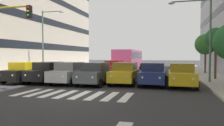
{
  "coord_description": "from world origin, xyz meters",
  "views": [
    {
      "loc": [
        -5.39,
        11.66,
        2.3
      ],
      "look_at": [
        -1.33,
        -3.82,
        1.72
      ],
      "focal_mm": 34.86,
      "sensor_mm": 36.0,
      "label": 1
    }
  ],
  "objects_px": {
    "car_2": "(125,73)",
    "car_6": "(25,72)",
    "car_5": "(48,72)",
    "street_lamp_right": "(46,36)",
    "car_0": "(181,75)",
    "street_tree_2": "(205,44)",
    "car_1": "(153,74)",
    "car_3": "(95,73)",
    "bus_behind_traffic": "(129,58)",
    "car_row2_0": "(114,68)",
    "street_tree_1": "(216,38)",
    "car_4": "(69,73)",
    "street_lamp_left": "(202,30)"
  },
  "relations": [
    {
      "from": "car_2",
      "to": "car_6",
      "type": "distance_m",
      "value": 8.54
    },
    {
      "from": "car_5",
      "to": "car_6",
      "type": "bearing_deg",
      "value": 9.48
    },
    {
      "from": "car_2",
      "to": "street_lamp_right",
      "type": "distance_m",
      "value": 12.02
    },
    {
      "from": "car_2",
      "to": "street_lamp_right",
      "type": "height_order",
      "value": "street_lamp_right"
    },
    {
      "from": "car_0",
      "to": "street_tree_2",
      "type": "xyz_separation_m",
      "value": [
        -3.39,
        -11.85,
        2.73
      ]
    },
    {
      "from": "car_1",
      "to": "car_3",
      "type": "height_order",
      "value": "same"
    },
    {
      "from": "car_3",
      "to": "bus_behind_traffic",
      "type": "distance_m",
      "value": 14.78
    },
    {
      "from": "car_1",
      "to": "car_row2_0",
      "type": "distance_m",
      "value": 8.0
    },
    {
      "from": "car_0",
      "to": "street_tree_1",
      "type": "xyz_separation_m",
      "value": [
        -3.21,
        -4.95,
        2.94
      ]
    },
    {
      "from": "car_1",
      "to": "street_lamp_right",
      "type": "bearing_deg",
      "value": -23.02
    },
    {
      "from": "car_0",
      "to": "car_6",
      "type": "height_order",
      "value": "same"
    },
    {
      "from": "car_3",
      "to": "street_tree_1",
      "type": "xyz_separation_m",
      "value": [
        -9.68,
        -5.42,
        2.94
      ]
    },
    {
      "from": "car_6",
      "to": "car_row2_0",
      "type": "distance_m",
      "value": 9.47
    },
    {
      "from": "car_2",
      "to": "street_tree_2",
      "type": "distance_m",
      "value": 14.02
    },
    {
      "from": "car_row2_0",
      "to": "street_tree_2",
      "type": "bearing_deg",
      "value": -153.39
    },
    {
      "from": "car_5",
      "to": "bus_behind_traffic",
      "type": "height_order",
      "value": "bus_behind_traffic"
    },
    {
      "from": "street_lamp_right",
      "to": "car_1",
      "type": "bearing_deg",
      "value": 156.98
    },
    {
      "from": "car_4",
      "to": "street_tree_2",
      "type": "height_order",
      "value": "street_tree_2"
    },
    {
      "from": "car_1",
      "to": "car_2",
      "type": "bearing_deg",
      "value": -2.6
    },
    {
      "from": "street_lamp_left",
      "to": "car_row2_0",
      "type": "bearing_deg",
      "value": -27.02
    },
    {
      "from": "car_4",
      "to": "car_row2_0",
      "type": "height_order",
      "value": "same"
    },
    {
      "from": "car_1",
      "to": "street_lamp_right",
      "type": "xyz_separation_m",
      "value": [
        12.43,
        -5.28,
        3.66
      ]
    },
    {
      "from": "bus_behind_traffic",
      "to": "street_lamp_left",
      "type": "distance_m",
      "value": 14.61
    },
    {
      "from": "car_2",
      "to": "car_4",
      "type": "relative_size",
      "value": 1.0
    },
    {
      "from": "street_lamp_left",
      "to": "car_3",
      "type": "bearing_deg",
      "value": 19.55
    },
    {
      "from": "car_6",
      "to": "street_lamp_right",
      "type": "bearing_deg",
      "value": -74.37
    },
    {
      "from": "car_2",
      "to": "street_lamp_left",
      "type": "xyz_separation_m",
      "value": [
        -5.97,
        -2.03,
        3.48
      ]
    },
    {
      "from": "car_5",
      "to": "car_4",
      "type": "bearing_deg",
      "value": 174.65
    },
    {
      "from": "car_3",
      "to": "street_tree_1",
      "type": "distance_m",
      "value": 11.48
    },
    {
      "from": "car_row2_0",
      "to": "street_lamp_right",
      "type": "height_order",
      "value": "street_lamp_right"
    },
    {
      "from": "street_tree_2",
      "to": "car_6",
      "type": "bearing_deg",
      "value": 37.65
    },
    {
      "from": "car_6",
      "to": "street_lamp_right",
      "type": "distance_m",
      "value": 7.39
    },
    {
      "from": "street_lamp_right",
      "to": "car_6",
      "type": "bearing_deg",
      "value": 105.63
    },
    {
      "from": "street_lamp_left",
      "to": "car_4",
      "type": "bearing_deg",
      "value": 15.52
    },
    {
      "from": "car_0",
      "to": "bus_behind_traffic",
      "type": "relative_size",
      "value": 0.42
    },
    {
      "from": "car_1",
      "to": "car_3",
      "type": "xyz_separation_m",
      "value": [
        4.43,
        0.78,
        0.0
      ]
    },
    {
      "from": "car_1",
      "to": "car_2",
      "type": "relative_size",
      "value": 1.0
    },
    {
      "from": "car_0",
      "to": "car_1",
      "type": "relative_size",
      "value": 1.0
    },
    {
      "from": "car_0",
      "to": "street_lamp_left",
      "type": "relative_size",
      "value": 0.66
    },
    {
      "from": "car_4",
      "to": "car_row2_0",
      "type": "relative_size",
      "value": 1.0
    },
    {
      "from": "street_lamp_left",
      "to": "bus_behind_traffic",
      "type": "bearing_deg",
      "value": -55.35
    },
    {
      "from": "bus_behind_traffic",
      "to": "street_lamp_left",
      "type": "height_order",
      "value": "street_lamp_left"
    },
    {
      "from": "car_6",
      "to": "street_tree_1",
      "type": "xyz_separation_m",
      "value": [
        -15.94,
        -5.54,
        2.94
      ]
    },
    {
      "from": "car_3",
      "to": "street_lamp_left",
      "type": "xyz_separation_m",
      "value": [
        -8.18,
        -2.91,
        3.48
      ]
    },
    {
      "from": "car_6",
      "to": "car_0",
      "type": "bearing_deg",
      "value": -177.35
    },
    {
      "from": "bus_behind_traffic",
      "to": "street_tree_1",
      "type": "distance_m",
      "value": 13.58
    },
    {
      "from": "street_tree_1",
      "to": "street_lamp_right",
      "type": "bearing_deg",
      "value": -2.07
    },
    {
      "from": "car_5",
      "to": "street_lamp_left",
      "type": "distance_m",
      "value": 13.2
    },
    {
      "from": "street_tree_1",
      "to": "street_tree_2",
      "type": "bearing_deg",
      "value": -91.48
    },
    {
      "from": "car_0",
      "to": "car_3",
      "type": "bearing_deg",
      "value": 4.12
    }
  ]
}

